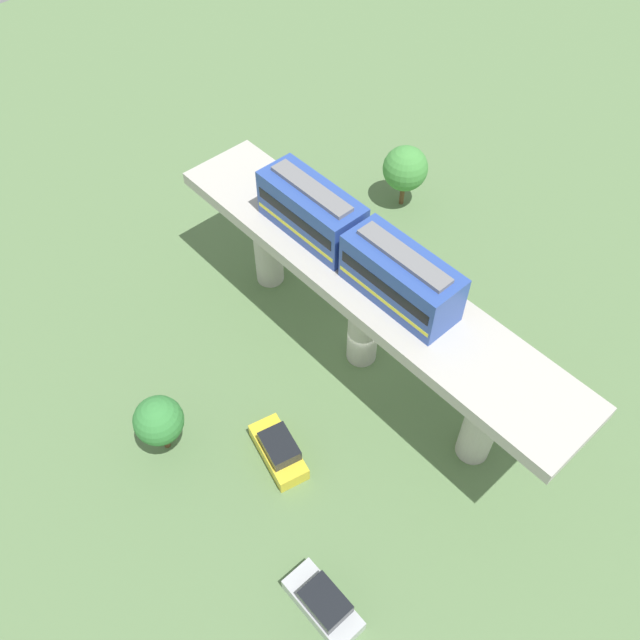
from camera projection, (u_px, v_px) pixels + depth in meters
name	position (u px, v px, depth m)	size (l,w,h in m)	color
ground_plane	(361.00, 355.00, 42.65)	(120.00, 120.00, 0.00)	#5B7A4C
viaduct	(366.00, 296.00, 38.14)	(5.20, 28.00, 7.69)	#B7B2AA
train	(354.00, 242.00, 36.01)	(2.64, 13.55, 3.24)	#2D4CA5
parked_car_yellow	(279.00, 450.00, 37.58)	(2.73, 4.50, 1.76)	yellow
parked_car_silver	(324.00, 604.00, 32.36)	(1.86, 4.23, 1.76)	#B2B5BA
tree_near_viaduct	(159.00, 421.00, 36.43)	(2.79, 2.79, 4.22)	brown
tree_mid_lot	(405.00, 169.00, 49.24)	(3.37, 3.37, 5.03)	brown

